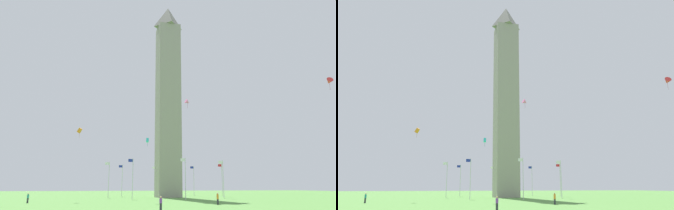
% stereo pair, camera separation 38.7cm
% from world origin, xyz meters
% --- Properties ---
extents(ground_plane, '(260.00, 260.00, 0.00)m').
position_xyz_m(ground_plane, '(0.00, 0.00, 0.00)').
color(ground_plane, '#548C3D').
extents(obelisk_monument, '(5.97, 5.97, 54.31)m').
position_xyz_m(obelisk_monument, '(0.00, 0.00, 27.16)').
color(obelisk_monument, gray).
rests_on(obelisk_monument, ground).
extents(flagpole_n, '(1.12, 0.14, 8.72)m').
position_xyz_m(flagpole_n, '(15.18, 0.00, 4.76)').
color(flagpole_n, silver).
rests_on(flagpole_n, ground).
extents(flagpole_ne, '(1.12, 0.14, 8.72)m').
position_xyz_m(flagpole_ne, '(10.75, 10.70, 4.76)').
color(flagpole_ne, silver).
rests_on(flagpole_ne, ground).
extents(flagpole_e, '(1.12, 0.14, 8.72)m').
position_xyz_m(flagpole_e, '(0.06, 15.13, 4.76)').
color(flagpole_e, silver).
rests_on(flagpole_e, ground).
extents(flagpole_se, '(1.12, 0.14, 8.72)m').
position_xyz_m(flagpole_se, '(-10.64, 10.70, 4.76)').
color(flagpole_se, silver).
rests_on(flagpole_se, ground).
extents(flagpole_s, '(1.12, 0.14, 8.72)m').
position_xyz_m(flagpole_s, '(-15.07, 0.00, 4.76)').
color(flagpole_s, silver).
rests_on(flagpole_s, ground).
extents(flagpole_sw, '(1.12, 0.14, 8.72)m').
position_xyz_m(flagpole_sw, '(-10.64, -10.70, 4.76)').
color(flagpole_sw, silver).
rests_on(flagpole_sw, ground).
extents(flagpole_w, '(1.12, 0.14, 8.72)m').
position_xyz_m(flagpole_w, '(0.06, -15.13, 4.76)').
color(flagpole_w, silver).
rests_on(flagpole_w, ground).
extents(flagpole_nw, '(1.12, 0.14, 8.72)m').
position_xyz_m(flagpole_nw, '(10.75, -10.70, 4.76)').
color(flagpole_nw, silver).
rests_on(flagpole_nw, ground).
extents(person_teal_shirt, '(0.32, 0.32, 1.65)m').
position_xyz_m(person_teal_shirt, '(29.84, 21.40, 0.82)').
color(person_teal_shirt, '#2D2D38').
rests_on(person_teal_shirt, ground).
extents(person_orange_shirt, '(0.32, 0.32, 1.78)m').
position_xyz_m(person_orange_shirt, '(0.60, 33.60, 0.89)').
color(person_orange_shirt, '#2D2D38').
rests_on(person_orange_shirt, ground).
extents(person_purple_shirt, '(0.32, 0.32, 1.59)m').
position_xyz_m(person_purple_shirt, '(11.84, 43.26, 0.79)').
color(person_purple_shirt, '#2D2D38').
rests_on(person_purple_shirt, ground).
extents(kite_cyan_box, '(0.60, 0.75, 1.57)m').
position_xyz_m(kite_cyan_box, '(9.99, 24.00, 10.96)').
color(kite_cyan_box, '#33C6D1').
extents(kite_pink_delta, '(1.32, 1.13, 1.92)m').
position_xyz_m(kite_pink_delta, '(1.34, 21.51, 19.48)').
color(kite_pink_delta, pink).
extents(kite_orange_box, '(1.09, 0.96, 1.99)m').
position_xyz_m(kite_orange_box, '(22.42, 15.66, 13.65)').
color(kite_orange_box, orange).
extents(kite_red_delta, '(1.97, 2.22, 3.00)m').
position_xyz_m(kite_red_delta, '(-32.44, 23.44, 26.16)').
color(kite_red_delta, red).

